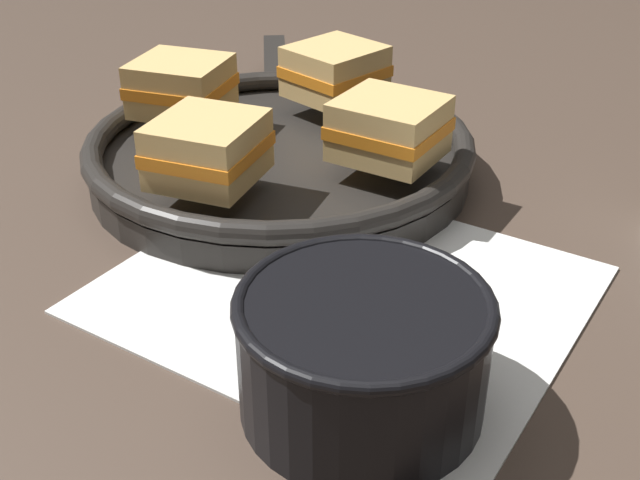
% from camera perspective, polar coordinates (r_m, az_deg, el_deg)
% --- Properties ---
extents(ground_plane, '(4.00, 4.00, 0.00)m').
position_cam_1_polar(ground_plane, '(0.53, 1.30, -4.19)').
color(ground_plane, '#47382D').
extents(napkin, '(0.34, 0.30, 0.00)m').
position_cam_1_polar(napkin, '(0.54, 1.99, -3.52)').
color(napkin, white).
rests_on(napkin, ground_plane).
extents(soup_bowl, '(0.14, 0.14, 0.07)m').
position_cam_1_polar(soup_bowl, '(0.43, 3.07, -7.59)').
color(soup_bowl, black).
rests_on(soup_bowl, ground_plane).
extents(spoon, '(0.15, 0.07, 0.01)m').
position_cam_1_polar(spoon, '(0.52, 5.80, -4.41)').
color(spoon, '#B7B7BC').
rests_on(spoon, napkin).
extents(skillet, '(0.33, 0.44, 0.04)m').
position_cam_1_polar(skillet, '(0.69, -2.86, 6.18)').
color(skillet, black).
rests_on(skillet, ground_plane).
extents(sandwich_near_left, '(0.10, 0.10, 0.05)m').
position_cam_1_polar(sandwich_near_left, '(0.75, 1.08, 11.91)').
color(sandwich_near_left, '#DBB26B').
rests_on(sandwich_near_left, skillet).
extents(sandwich_near_right, '(0.08, 0.08, 0.05)m').
position_cam_1_polar(sandwich_near_right, '(0.72, -9.84, 10.75)').
color(sandwich_near_right, '#DBB26B').
rests_on(sandwich_near_right, skillet).
extents(sandwich_far_left, '(0.08, 0.08, 0.05)m').
position_cam_1_polar(sandwich_far_left, '(0.59, -7.99, 6.41)').
color(sandwich_far_left, '#DBB26B').
rests_on(sandwich_far_left, skillet).
extents(sandwich_far_right, '(0.09, 0.08, 0.05)m').
position_cam_1_polar(sandwich_far_right, '(0.63, 4.94, 7.92)').
color(sandwich_far_right, '#DBB26B').
rests_on(sandwich_far_right, skillet).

